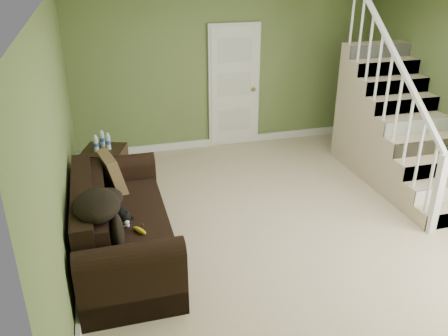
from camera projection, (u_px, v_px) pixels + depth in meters
floor at (288, 224)px, 5.81m from camera, size 5.00×5.50×0.01m
ceiling at (303, 0)px, 4.71m from camera, size 5.00×5.50×0.01m
wall_back at (228, 69)px, 7.66m from camera, size 5.00×0.04×2.60m
wall_left at (59, 146)px, 4.66m from camera, size 0.04×5.50×2.60m
baseboard_back at (228, 140)px, 8.16m from camera, size 5.00×0.04×0.12m
baseboard_left at (79, 251)px, 5.18m from camera, size 0.04×5.50×0.12m
door at (234, 87)px, 7.77m from camera, size 0.86×0.12×2.02m
staircase at (393, 133)px, 6.86m from camera, size 1.00×2.51×2.82m
sofa at (119, 228)px, 5.08m from camera, size 0.96×2.23×0.88m
side_table at (106, 170)px, 6.46m from camera, size 0.67×0.67×0.86m
cat at (121, 217)px, 4.85m from camera, size 0.27×0.48×0.23m
banana at (140, 230)px, 4.73m from camera, size 0.15×0.18×0.05m
throw_pillow at (113, 173)px, 5.56m from camera, size 0.33×0.52×0.50m
throw_blanket at (97, 205)px, 4.37m from camera, size 0.55×0.65×0.23m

